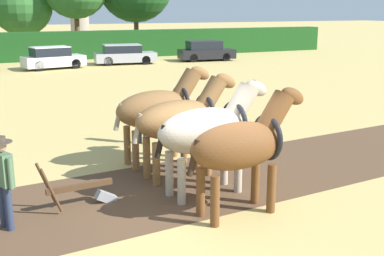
% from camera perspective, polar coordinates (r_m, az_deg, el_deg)
% --- Properties ---
extents(ground_plane, '(240.00, 240.00, 0.00)m').
position_cam_1_polar(ground_plane, '(10.24, 1.09, -9.21)').
color(ground_plane, tan).
extents(plowed_furrow_strip, '(25.80, 5.84, 0.01)m').
position_cam_1_polar(plowed_furrow_strip, '(10.24, -19.62, -10.07)').
color(plowed_furrow_strip, brown).
rests_on(plowed_furrow_strip, ground).
extents(hedgerow, '(55.11, 1.43, 2.23)m').
position_cam_1_polar(hedgerow, '(40.15, -18.86, 9.10)').
color(hedgerow, '#194719').
rests_on(hedgerow, ground).
extents(tree_center_left, '(5.39, 5.39, 7.01)m').
position_cam_1_polar(tree_center_left, '(46.59, -19.55, 13.56)').
color(tree_center_left, brown).
rests_on(tree_center_left, ground).
extents(draft_horse_lead_left, '(2.81, 1.15, 2.57)m').
position_cam_1_polar(draft_horse_lead_left, '(9.49, 6.00, -1.95)').
color(draft_horse_lead_left, brown).
rests_on(draft_horse_lead_left, ground).
extents(draft_horse_lead_right, '(2.91, 1.22, 2.55)m').
position_cam_1_polar(draft_horse_lead_right, '(10.49, 2.01, -0.20)').
color(draft_horse_lead_right, '#B2A38E').
rests_on(draft_horse_lead_right, ground).
extents(draft_horse_trail_left, '(2.89, 1.16, 2.56)m').
position_cam_1_polar(draft_horse_trail_left, '(11.56, -1.22, 1.10)').
color(draft_horse_trail_left, brown).
rests_on(draft_horse_trail_left, ground).
extents(draft_horse_trail_right, '(2.87, 1.20, 2.61)m').
position_cam_1_polar(draft_horse_trail_right, '(12.65, -3.92, 2.35)').
color(draft_horse_trail_right, brown).
rests_on(draft_horse_trail_right, ground).
extents(plow, '(1.64, 0.49, 1.13)m').
position_cam_1_polar(plow, '(10.38, -12.44, -7.33)').
color(plow, '#4C331E').
rests_on(plow, ground).
extents(farmer_at_plow, '(0.45, 0.64, 1.79)m').
position_cam_1_polar(farmer_at_plow, '(9.53, -21.54, -5.20)').
color(farmer_at_plow, '#28334C').
rests_on(farmer_at_plow, ground).
extents(farmer_beside_team, '(0.45, 0.51, 1.56)m').
position_cam_1_polar(farmer_beside_team, '(14.66, -5.96, 1.55)').
color(farmer_beside_team, '#28334C').
rests_on(farmer_beside_team, ground).
extents(parked_car_center_left, '(4.31, 2.42, 1.52)m').
position_cam_1_polar(parked_car_center_left, '(34.47, -16.19, 7.96)').
color(parked_car_center_left, silver).
rests_on(parked_car_center_left, ground).
extents(parked_car_center, '(4.64, 2.29, 1.46)m').
position_cam_1_polar(parked_car_center, '(36.35, -8.01, 8.62)').
color(parked_car_center, '#A8A8B2').
rests_on(parked_car_center, ground).
extents(parked_car_center_right, '(4.53, 2.24, 1.56)m').
position_cam_1_polar(parked_car_center_right, '(38.41, 1.66, 9.09)').
color(parked_car_center_right, black).
rests_on(parked_car_center_right, ground).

